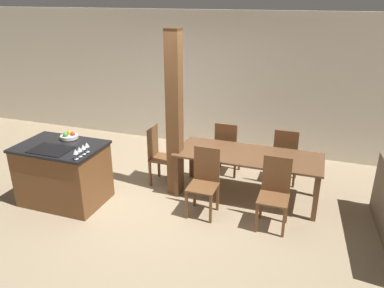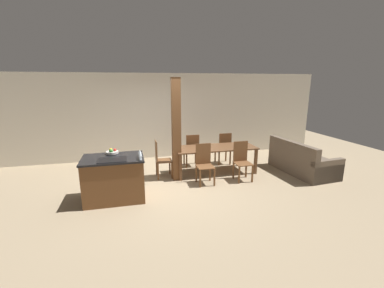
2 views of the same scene
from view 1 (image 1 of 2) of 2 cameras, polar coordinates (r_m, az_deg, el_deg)
ground_plane at (r=5.87m, az=-6.25°, el=-8.59°), size 16.00×16.00×0.00m
wall_back at (r=7.61m, az=1.63°, el=9.64°), size 11.20×0.08×2.70m
kitchen_island at (r=5.95m, az=-19.01°, el=-4.27°), size 1.24×0.86×0.93m
fruit_bowl at (r=5.96m, az=-18.23°, el=1.16°), size 0.26×0.26×0.11m
wine_glass_near at (r=5.16m, az=-17.33°, el=-1.16°), size 0.07×0.07×0.14m
wine_glass_middle at (r=5.22m, az=-16.79°, el=-0.82°), size 0.07×0.07×0.14m
wine_glass_far at (r=5.29m, az=-16.26°, el=-0.48°), size 0.07×0.07×0.14m
wine_glass_end at (r=5.35m, az=-15.75°, el=-0.15°), size 0.07×0.07×0.14m
dining_table at (r=5.74m, az=8.55°, el=-2.33°), size 2.19×0.84×0.72m
dining_chair_near_left at (r=5.34m, az=1.88°, el=-5.61°), size 0.40×0.40×0.97m
dining_chair_near_right at (r=5.17m, az=12.45°, el=-7.16°), size 0.40×0.40×0.97m
dining_chair_far_left at (r=6.46m, az=5.32°, el=-0.62°), size 0.40×0.40×0.97m
dining_chair_far_right at (r=6.32m, az=14.02°, el=-1.74°), size 0.40×0.40×0.97m
dining_chair_head_end at (r=6.20m, az=-5.00°, el=-1.61°), size 0.40×0.40×0.97m
timber_post at (r=5.60m, az=-2.68°, el=4.21°), size 0.21×0.21×2.54m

